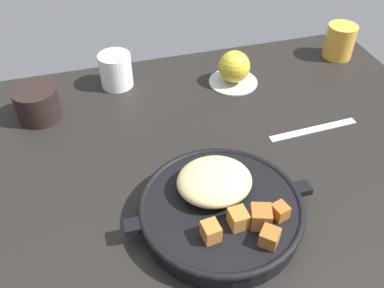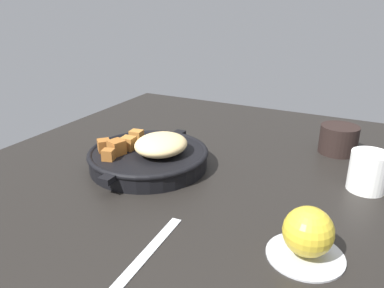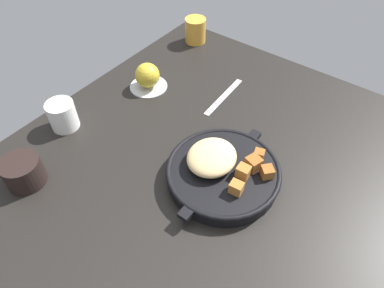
{
  "view_description": "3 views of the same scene",
  "coord_description": "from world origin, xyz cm",
  "views": [
    {
      "loc": [
        -14.35,
        -46.24,
        53.61
      ],
      "look_at": [
        -0.01,
        3.96,
        7.0
      ],
      "focal_mm": 39.7,
      "sensor_mm": 36.0,
      "label": 1
    },
    {
      "loc": [
        62.89,
        34.56,
        34.18
      ],
      "look_at": [
        -0.76,
        2.28,
        6.09
      ],
      "focal_mm": 35.1,
      "sensor_mm": 36.0,
      "label": 2
    },
    {
      "loc": [
        -41.06,
        -30.18,
        63.66
      ],
      "look_at": [
        0.68,
        1.07,
        7.36
      ],
      "focal_mm": 32.58,
      "sensor_mm": 36.0,
      "label": 3
    }
  ],
  "objects": [
    {
      "name": "ground_plane",
      "position": [
        0.0,
        0.0,
        -1.2
      ],
      "size": [
        108.5,
        88.25,
        2.4
      ],
      "primitive_type": "cube",
      "color": "black"
    },
    {
      "name": "red_apple",
      "position": [
        16.87,
        29.13,
        4.13
      ],
      "size": [
        7.05,
        7.05,
        7.05
      ],
      "primitive_type": "sphere",
      "color": "gold",
      "rests_on": "saucer_plate"
    },
    {
      "name": "cast_iron_skillet",
      "position": [
        1.55,
        -6.68,
        2.77
      ],
      "size": [
        29.98,
        25.62,
        7.69
      ],
      "color": "black",
      "rests_on": "ground_plane"
    },
    {
      "name": "coffee_mug_dark",
      "position": [
        -25.28,
        28.12,
        3.27
      ],
      "size": [
        8.65,
        8.65,
        6.54
      ],
      "primitive_type": "cylinder",
      "color": "black",
      "rests_on": "ground_plane"
    },
    {
      "name": "white_creamer_pitcher",
      "position": [
        -8.43,
        35.36,
        3.77
      ],
      "size": [
        7.03,
        7.03,
        7.54
      ],
      "primitive_type": "cylinder",
      "color": "white",
      "rests_on": "ground_plane"
    },
    {
      "name": "butter_knife",
      "position": [
        26.27,
        8.91,
        0.18
      ],
      "size": [
        18.71,
        2.42,
        0.36
      ],
      "primitive_type": "cube",
      "rotation": [
        0.0,
        0.0,
        0.04
      ],
      "color": "silver",
      "rests_on": "ground_plane"
    },
    {
      "name": "juice_glass_amber",
      "position": [
        45.45,
        33.19,
        4.03
      ],
      "size": [
        6.98,
        6.98,
        8.06
      ],
      "primitive_type": "cylinder",
      "color": "gold",
      "rests_on": "ground_plane"
    },
    {
      "name": "saucer_plate",
      "position": [
        16.87,
        29.13,
        0.3
      ],
      "size": [
        10.97,
        10.97,
        0.6
      ],
      "primitive_type": "cylinder",
      "color": "#B7BABF",
      "rests_on": "ground_plane"
    }
  ]
}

